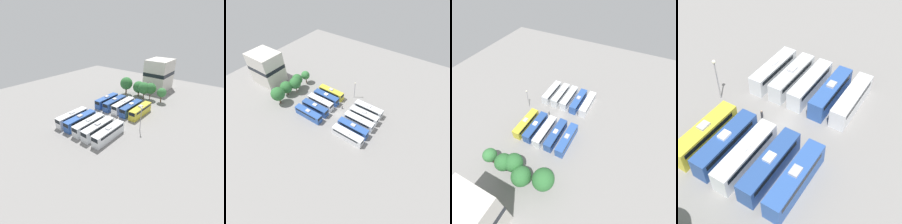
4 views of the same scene
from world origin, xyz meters
The scene contains 13 objects.
ground_plane centered at (0.00, 0.00, 0.00)m, with size 118.28×118.28×0.00m, color gray.
bus_0 centered at (-7.30, -8.72, 1.80)m, with size 2.50×11.08×3.63m.
bus_1 centered at (-3.73, -8.57, 1.80)m, with size 2.50×11.08×3.63m.
bus_2 centered at (0.11, -8.71, 1.80)m, with size 2.50×11.08×3.63m.
bus_3 centered at (3.63, -8.72, 1.80)m, with size 2.50×11.08×3.63m.
bus_4 centered at (7.36, -8.62, 1.80)m, with size 2.50×11.08×3.63m.
bus_5 centered at (-7.36, 8.41, 1.80)m, with size 2.50×11.08×3.63m.
bus_6 centered at (-3.56, 8.36, 1.80)m, with size 2.50×11.08×3.63m.
bus_7 centered at (0.08, 8.69, 1.80)m, with size 2.50×11.08×3.63m.
bus_8 centered at (3.62, 8.51, 1.80)m, with size 2.50×11.08×3.63m.
bus_9 centered at (7.17, 8.68, 1.80)m, with size 2.50×11.08×3.63m.
worker_person centered at (3.38, 0.56, 0.75)m, with size 0.36×0.36×1.61m.
light_pole centered at (11.94, 0.30, 5.13)m, with size 0.60×0.60×7.53m.
Camera 4 is at (-18.28, 27.19, 34.34)m, focal length 50.00 mm.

